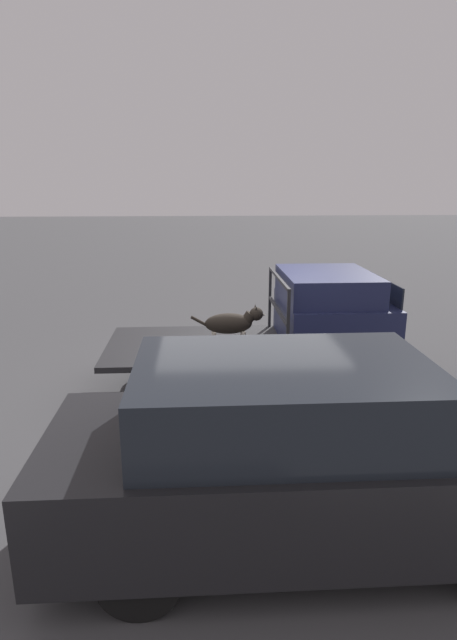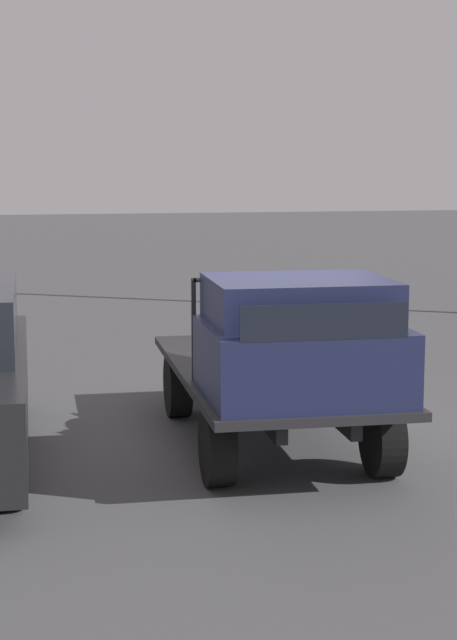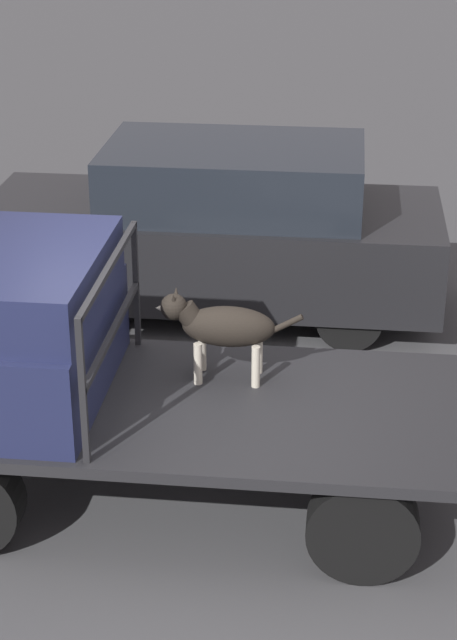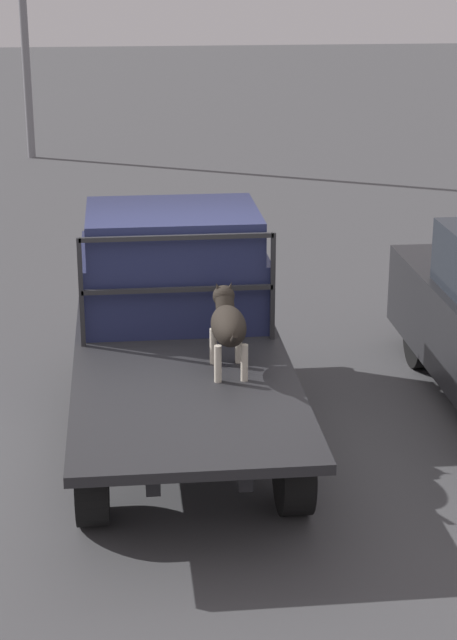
% 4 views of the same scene
% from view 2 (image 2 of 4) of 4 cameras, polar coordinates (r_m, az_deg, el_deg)
% --- Properties ---
extents(ground_plane, '(80.00, 80.00, 0.00)m').
position_cam_2_polar(ground_plane, '(10.84, 2.20, -6.56)').
color(ground_plane, '#474749').
extents(flatbed_truck, '(4.08, 1.83, 0.77)m').
position_cam_2_polar(flatbed_truck, '(10.70, 2.22, -3.65)').
color(flatbed_truck, black).
rests_on(flatbed_truck, ground).
extents(truck_cab, '(1.48, 1.71, 1.04)m').
position_cam_2_polar(truck_cab, '(9.40, 3.88, -1.13)').
color(truck_cab, '#1E2347').
rests_on(truck_cab, flatbed_truck).
extents(truck_headboard, '(0.04, 1.71, 0.98)m').
position_cam_2_polar(truck_headboard, '(10.12, 2.80, 0.45)').
color(truck_headboard, '#232326').
rests_on(truck_headboard, flatbed_truck).
extents(dog, '(1.03, 0.28, 0.66)m').
position_cam_2_polar(dog, '(10.74, 0.06, -0.30)').
color(dog, beige).
rests_on(dog, flatbed_truck).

